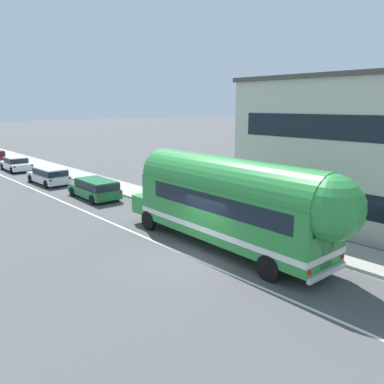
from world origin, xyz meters
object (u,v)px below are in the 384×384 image
(car_second, at_px, (49,175))
(painted_bus, at_px, (234,200))
(car_lead, at_px, (95,187))
(car_third, at_px, (16,163))

(car_second, bearing_deg, painted_bus, -89.45)
(painted_bus, relative_size, car_lead, 2.67)
(car_lead, distance_m, car_second, 7.06)
(car_second, distance_m, car_third, 8.74)
(painted_bus, xyz_separation_m, car_lead, (0.19, 12.89, -1.50))
(car_lead, xyz_separation_m, car_third, (-0.17, 15.78, -0.06))
(painted_bus, height_order, car_third, painted_bus)
(car_second, bearing_deg, car_third, 88.57)
(car_third, bearing_deg, car_lead, -89.40)
(car_third, bearing_deg, car_second, -91.43)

